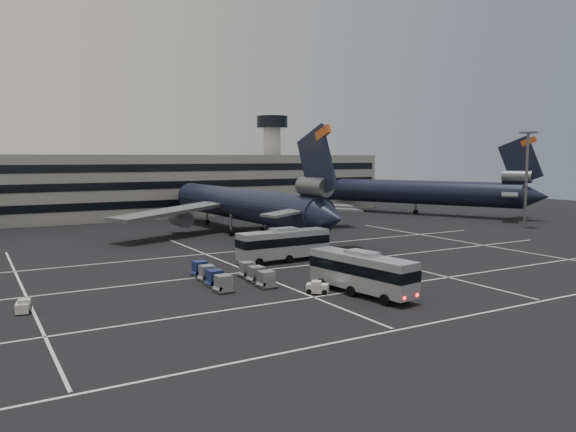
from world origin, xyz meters
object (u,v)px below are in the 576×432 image
object	(u,v)px
uld_cluster	(230,275)
tug_a	(23,306)
bus_near	(362,271)
bus_far	(284,243)
trijet_main	(243,204)

from	to	relation	value
uld_cluster	tug_a	bearing A→B (deg)	-175.42
bus_near	tug_a	bearing A→B (deg)	153.35
bus_near	bus_far	bearing A→B (deg)	75.22
tug_a	uld_cluster	xyz separation A→B (m)	(20.42, 1.63, 0.28)
trijet_main	uld_cluster	size ratio (longest dim) A/B	5.23
bus_near	uld_cluster	distance (m)	14.42
uld_cluster	bus_near	bearing A→B (deg)	-50.84
trijet_main	tug_a	world-z (taller)	trijet_main
bus_far	uld_cluster	xyz separation A→B (m)	(-11.04, -7.89, -1.57)
trijet_main	bus_far	xyz separation A→B (m)	(-7.05, -26.70, -2.83)
bus_far	tug_a	distance (m)	32.92
bus_near	uld_cluster	world-z (taller)	bus_near
trijet_main	uld_cluster	distance (m)	39.28
trijet_main	bus_far	distance (m)	27.76
bus_near	bus_far	xyz separation A→B (m)	(1.99, 19.00, 0.04)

